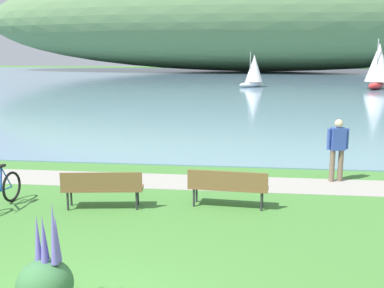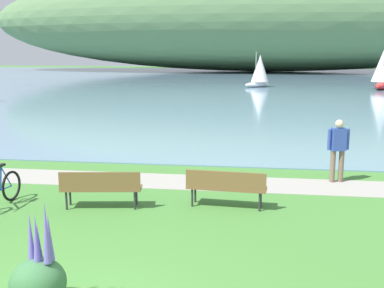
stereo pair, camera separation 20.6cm
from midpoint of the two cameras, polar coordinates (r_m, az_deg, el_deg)
name	(u,v)px [view 1 (the left image)]	position (r m, az deg, el deg)	size (l,w,h in m)	color
bay_water	(229,82)	(54.26, 4.33, 7.47)	(180.00, 80.00, 0.04)	#6B8EA8
distant_hillside	(259,19)	(81.75, 7.98, 14.61)	(93.39, 28.00, 17.00)	#567A4C
shoreline_path	(163,181)	(13.00, -4.01, -4.48)	(60.00, 1.50, 0.01)	#A39E93
park_bench_near_camera	(102,186)	(10.85, -11.24, -5.02)	(1.85, 0.73, 0.88)	brown
park_bench_further_along	(228,185)	(10.76, 3.78, -4.96)	(1.83, 0.62, 0.88)	brown
person_at_shoreline	(337,146)	(13.29, 16.63, -0.27)	(0.59, 0.31, 1.71)	#72604C
echium_bush_closest_to_camera	(45,280)	(7.10, -18.01, -15.27)	(0.78, 0.78, 1.56)	#386B3D
sailboat_nearest_to_shore	(378,66)	(46.79, 21.33, 8.76)	(3.03, 3.89, 4.48)	#B22323
sailboat_toward_hillside	(254,70)	(46.35, 7.30, 8.74)	(2.75, 2.54, 3.33)	white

